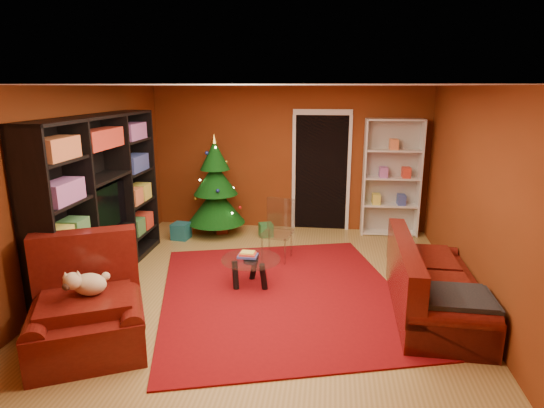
# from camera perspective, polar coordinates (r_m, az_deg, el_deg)

# --- Properties ---
(floor) EXTENTS (5.00, 5.50, 0.05)m
(floor) POSITION_cam_1_polar(r_m,az_deg,el_deg) (6.12, -0.49, -10.74)
(floor) COLOR olive
(floor) RESTS_ON ground
(ceiling) EXTENTS (5.00, 5.50, 0.05)m
(ceiling) POSITION_cam_1_polar(r_m,az_deg,el_deg) (5.53, -0.55, 14.93)
(ceiling) COLOR silver
(ceiling) RESTS_ON wall_back
(wall_back) EXTENTS (5.00, 0.05, 2.60)m
(wall_back) POSITION_cam_1_polar(r_m,az_deg,el_deg) (8.39, 2.11, 5.69)
(wall_back) COLOR maroon
(wall_back) RESTS_ON ground
(wall_left) EXTENTS (0.05, 5.50, 2.60)m
(wall_left) POSITION_cam_1_polar(r_m,az_deg,el_deg) (6.52, -23.09, 1.97)
(wall_left) COLOR maroon
(wall_left) RESTS_ON ground
(wall_right) EXTENTS (0.05, 5.50, 2.60)m
(wall_right) POSITION_cam_1_polar(r_m,az_deg,el_deg) (5.90, 24.58, 0.59)
(wall_right) COLOR maroon
(wall_right) RESTS_ON ground
(doorway) EXTENTS (1.06, 0.60, 2.16)m
(doorway) POSITION_cam_1_polar(r_m,az_deg,el_deg) (8.35, 6.18, 3.84)
(doorway) COLOR black
(doorway) RESTS_ON floor
(rug) EXTENTS (3.83, 4.17, 0.02)m
(rug) POSITION_cam_1_polar(r_m,az_deg,el_deg) (5.94, 1.19, -11.20)
(rug) COLOR maroon
(rug) RESTS_ON floor
(media_unit) EXTENTS (0.49, 2.91, 2.23)m
(media_unit) POSITION_cam_1_polar(r_m,az_deg,el_deg) (6.52, -20.63, 0.52)
(media_unit) COLOR black
(media_unit) RESTS_ON floor
(christmas_tree) EXTENTS (1.21, 1.21, 1.82)m
(christmas_tree) POSITION_cam_1_polar(r_m,az_deg,el_deg) (8.07, -7.10, 2.21)
(christmas_tree) COLOR #08370C
(christmas_tree) RESTS_ON floor
(gift_box_teal) EXTENTS (0.32, 0.32, 0.28)m
(gift_box_teal) POSITION_cam_1_polar(r_m,az_deg,el_deg) (8.10, -11.35, -3.35)
(gift_box_teal) COLOR #155866
(gift_box_teal) RESTS_ON floor
(gift_box_green) EXTENTS (0.30, 0.30, 0.23)m
(gift_box_green) POSITION_cam_1_polar(r_m,az_deg,el_deg) (8.09, -0.76, -3.25)
(gift_box_green) COLOR #236E34
(gift_box_green) RESTS_ON floor
(gift_box_red) EXTENTS (0.26, 0.26, 0.20)m
(gift_box_red) POSITION_cam_1_polar(r_m,az_deg,el_deg) (8.32, -6.31, -2.94)
(gift_box_red) COLOR maroon
(gift_box_red) RESTS_ON floor
(white_bookshelf) EXTENTS (0.99, 0.37, 2.11)m
(white_bookshelf) POSITION_cam_1_polar(r_m,az_deg,el_deg) (8.27, 14.77, 3.16)
(white_bookshelf) COLOR white
(white_bookshelf) RESTS_ON floor
(armchair) EXTENTS (1.56, 1.56, 0.91)m
(armchair) POSITION_cam_1_polar(r_m,az_deg,el_deg) (4.98, -22.26, -11.94)
(armchair) COLOR #4A0F0B
(armchair) RESTS_ON rug
(dog) EXTENTS (0.49, 0.45, 0.30)m
(dog) POSITION_cam_1_polar(r_m,az_deg,el_deg) (4.94, -21.89, -9.33)
(dog) COLOR beige
(dog) RESTS_ON armchair
(sofa) EXTENTS (0.96, 2.04, 0.87)m
(sofa) POSITION_cam_1_polar(r_m,az_deg,el_deg) (5.66, 19.86, -8.74)
(sofa) COLOR #4A0F0B
(sofa) RESTS_ON rug
(coffee_table) EXTENTS (0.80, 0.80, 0.49)m
(coffee_table) POSITION_cam_1_polar(r_m,az_deg,el_deg) (6.08, -2.65, -8.54)
(coffee_table) COLOR gray
(coffee_table) RESTS_ON rug
(acrylic_chair) EXTENTS (0.51, 0.54, 0.85)m
(acrylic_chair) POSITION_cam_1_polar(r_m,az_deg,el_deg) (6.87, 0.61, -3.79)
(acrylic_chair) COLOR #66605B
(acrylic_chair) RESTS_ON rug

